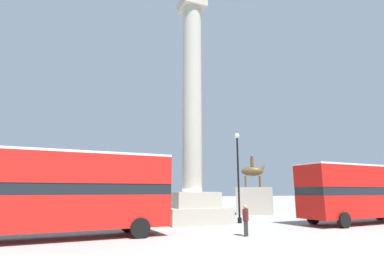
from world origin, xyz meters
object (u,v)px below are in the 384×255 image
at_px(bus_b, 59,190).
at_px(equestrian_statue, 254,198).
at_px(street_lamp, 238,174).
at_px(pedestrian_near_lamp, 246,219).
at_px(bus_a, 361,191).
at_px(monument_column, 192,138).

relative_size(bus_b, equestrian_statue, 1.86).
distance_m(street_lamp, pedestrian_near_lamp, 7.18).
distance_m(bus_a, street_lamp, 9.17).
height_order(bus_a, street_lamp, street_lamp).
bearing_deg(bus_a, equestrian_statue, 99.16).
bearing_deg(bus_b, bus_a, -4.22).
height_order(bus_b, equestrian_statue, equestrian_statue).
distance_m(bus_b, equestrian_statue, 20.97).
relative_size(bus_b, pedestrian_near_lamp, 6.95).
height_order(equestrian_statue, street_lamp, street_lamp).
relative_size(monument_column, equestrian_statue, 3.32).
xyz_separation_m(equestrian_statue, street_lamp, (-5.87, -6.87, 1.94)).
bearing_deg(pedestrian_near_lamp, street_lamp, 25.27).
bearing_deg(equestrian_statue, bus_b, -120.20).
distance_m(monument_column, equestrian_statue, 11.47).
xyz_separation_m(monument_column, equestrian_statue, (9.02, 5.21, -4.79)).
xyz_separation_m(monument_column, street_lamp, (3.15, -1.66, -2.86)).
bearing_deg(bus_a, bus_b, 175.24).
bearing_deg(pedestrian_near_lamp, bus_b, 128.25).
bearing_deg(bus_b, equestrian_statue, 26.11).
height_order(monument_column, bus_a, monument_column).
bearing_deg(street_lamp, pedestrian_near_lamp, -118.22).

